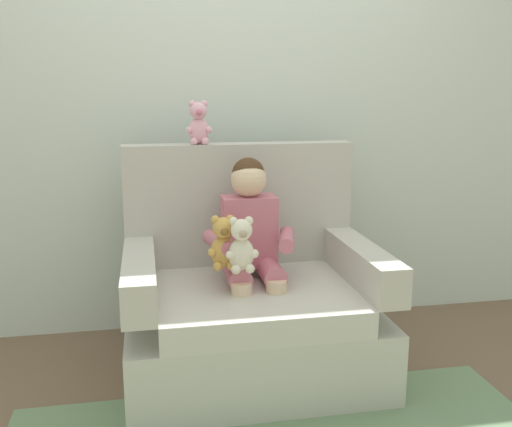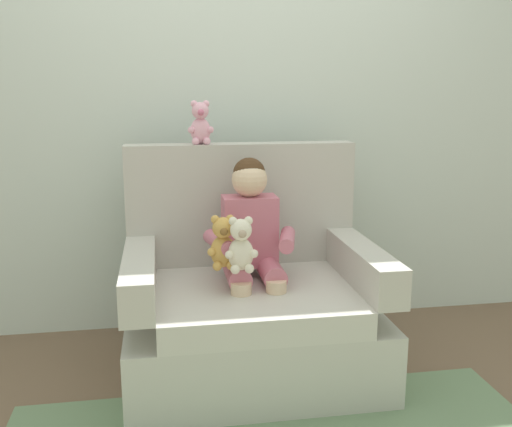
{
  "view_description": "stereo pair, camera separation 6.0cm",
  "coord_description": "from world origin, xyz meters",
  "px_view_note": "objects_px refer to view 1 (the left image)",
  "views": [
    {
      "loc": [
        -0.47,
        -2.54,
        1.36
      ],
      "look_at": [
        0.01,
        -0.05,
        0.81
      ],
      "focal_mm": 40.65,
      "sensor_mm": 36.0,
      "label": 1
    },
    {
      "loc": [
        -0.41,
        -2.55,
        1.36
      ],
      "look_at": [
        0.01,
        -0.05,
        0.81
      ],
      "focal_mm": 40.65,
      "sensor_mm": 36.0,
      "label": 2
    }
  ],
  "objects_px": {
    "plush_cream": "(241,246)",
    "plush_honey": "(223,244)",
    "plush_pink_on_backrest": "(199,124)",
    "armchair": "(250,305)",
    "seated_child": "(251,237)"
  },
  "relations": [
    {
      "from": "seated_child",
      "to": "plush_honey",
      "type": "distance_m",
      "value": 0.21
    },
    {
      "from": "plush_cream",
      "to": "plush_honey",
      "type": "relative_size",
      "value": 1.01
    },
    {
      "from": "armchair",
      "to": "plush_pink_on_backrest",
      "type": "bearing_deg",
      "value": 122.59
    },
    {
      "from": "plush_cream",
      "to": "plush_pink_on_backrest",
      "type": "height_order",
      "value": "plush_pink_on_backrest"
    },
    {
      "from": "armchair",
      "to": "seated_child",
      "type": "bearing_deg",
      "value": 63.08
    },
    {
      "from": "plush_honey",
      "to": "armchair",
      "type": "bearing_deg",
      "value": 23.15
    },
    {
      "from": "seated_child",
      "to": "plush_pink_on_backrest",
      "type": "relative_size",
      "value": 3.78
    },
    {
      "from": "plush_honey",
      "to": "plush_pink_on_backrest",
      "type": "relative_size",
      "value": 1.12
    },
    {
      "from": "plush_honey",
      "to": "plush_pink_on_backrest",
      "type": "bearing_deg",
      "value": 80.78
    },
    {
      "from": "plush_honey",
      "to": "plush_pink_on_backrest",
      "type": "distance_m",
      "value": 0.67
    },
    {
      "from": "armchair",
      "to": "plush_pink_on_backrest",
      "type": "distance_m",
      "value": 0.93
    },
    {
      "from": "plush_cream",
      "to": "plush_honey",
      "type": "bearing_deg",
      "value": 142.67
    },
    {
      "from": "plush_cream",
      "to": "plush_honey",
      "type": "distance_m",
      "value": 0.09
    },
    {
      "from": "plush_cream",
      "to": "plush_honey",
      "type": "height_order",
      "value": "plush_cream"
    },
    {
      "from": "plush_pink_on_backrest",
      "to": "plush_cream",
      "type": "bearing_deg",
      "value": -77.42
    }
  ]
}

